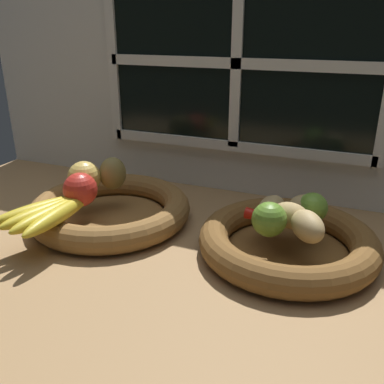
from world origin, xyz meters
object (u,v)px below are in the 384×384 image
Objects in this scene: potato_large at (290,216)px; banana_bunch_front at (51,211)px; chili_pepper at (276,219)px; apple_golden_left at (84,177)px; potato_back at (307,207)px; lime_far at (312,207)px; potato_oblong at (272,207)px; lime_near at (269,219)px; fruit_bowl_right at (287,242)px; potato_small at (307,226)px; apple_red_front at (80,190)px; pear_brown at (113,173)px; fruit_bowl_left at (111,210)px.

banana_bunch_front is at bearing -162.61° from potato_large.
potato_large is at bearing -1.93° from chili_pepper.
apple_golden_left is 0.34× the size of banana_bunch_front.
lime_far is (1.11, -0.57, 0.42)cm from potato_back.
lime_far is (3.28, 4.22, 0.37)cm from potato_large.
banana_bunch_front is 48.03cm from lime_far.
potato_oblong is (-3.92, 3.05, -0.36)cm from potato_large.
potato_back is 1.09× the size of lime_near.
fruit_bowl_right is 7.34cm from potato_small.
lime_far reaches higher than potato_oblong.
apple_red_front is at bearing -166.38° from potato_oblong.
chili_pepper is (41.16, 0.05, -2.36)cm from apple_golden_left.
banana_bunch_front is at bearing -157.84° from potato_back.
chili_pepper is (39.14, 13.32, -0.38)cm from banana_bunch_front.
lime_near is at bearing -173.33° from potato_small.
pear_brown reaches higher than potato_small.
fruit_bowl_left is 8.86cm from apple_golden_left.
fruit_bowl_left is at bearing -180.00° from fruit_bowl_right.
apple_red_front is 38.36cm from chili_pepper.
lime_near is (38.71, 8.79, 1.51)cm from banana_bunch_front.
banana_bunch_front is 2.88× the size of potato_large.
fruit_bowl_right is 1.60× the size of banana_bunch_front.
potato_large is 0.60× the size of chili_pepper.
apple_golden_left is 0.99× the size of potato_large.
pear_brown is at bearing 81.94° from banana_bunch_front.
potato_small is 7.14cm from chili_pepper.
banana_bunch_front is at bearing -168.05° from potato_small.
pear_brown reaches higher than fruit_bowl_left.
fruit_bowl_left is 33.95cm from potato_oblong.
apple_red_front is 44.61cm from lime_far.
apple_golden_left is 13.56cm from banana_bunch_front.
banana_bunch_front is (-2.46, -17.36, -2.11)cm from pear_brown.
pear_brown is 37.26cm from lime_near.
potato_small is 6.36cm from lime_near.
potato_small reaches higher than potato_back.
apple_red_front reaches higher than potato_large.
pear_brown is (4.48, 4.10, 0.13)cm from apple_golden_left.
fruit_bowl_left is 8.95cm from apple_red_front.
fruit_bowl_right is at bearing 8.12° from apple_red_front.
banana_bunch_front is (-41.53, -13.01, 4.37)cm from fruit_bowl_right.
potato_oblong is 0.67× the size of chili_pepper.
potato_oblong is 1.41× the size of lime_far.
fruit_bowl_left is at bearing 180.00° from potato_large.
lime_far is at bearing 91.49° from potato_small.
pear_brown is 0.93× the size of potato_oblong.
pear_brown reaches higher than potato_large.
potato_oblong is at bearing 142.13° from potato_large.
chili_pepper is at bearing 0.51° from fruit_bowl_left.
apple_golden_left is at bearing -175.16° from lime_far.
lime_far reaches higher than potato_back.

